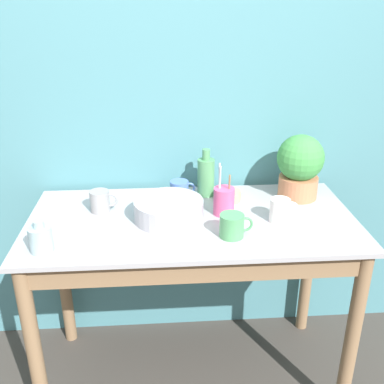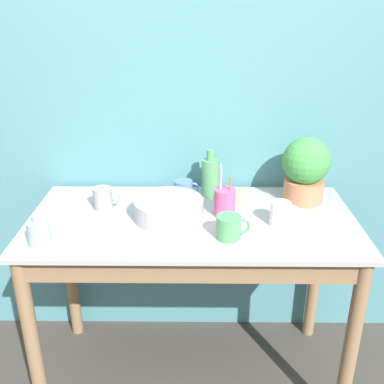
# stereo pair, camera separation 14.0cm
# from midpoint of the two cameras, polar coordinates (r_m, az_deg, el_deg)

# --- Properties ---
(wall_back) EXTENTS (6.00, 0.05, 2.40)m
(wall_back) POSITION_cam_midpoint_polar(r_m,az_deg,el_deg) (2.15, 1.99, 9.74)
(wall_back) COLOR teal
(wall_back) RESTS_ON ground_plane
(counter_table) EXTENTS (1.38, 0.68, 0.85)m
(counter_table) POSITION_cam_midpoint_polar(r_m,az_deg,el_deg) (1.96, 2.06, -8.09)
(counter_table) COLOR #846647
(counter_table) RESTS_ON ground_plane
(potted_plant) EXTENTS (0.21, 0.21, 0.30)m
(potted_plant) POSITION_cam_midpoint_polar(r_m,az_deg,el_deg) (2.08, 16.11, 2.85)
(potted_plant) COLOR #B7704C
(potted_plant) RESTS_ON counter_table
(bowl_wash_large) EXTENTS (0.29, 0.29, 0.09)m
(bowl_wash_large) POSITION_cam_midpoint_polar(r_m,az_deg,el_deg) (1.88, -0.83, -2.21)
(bowl_wash_large) COLOR #A8A8B2
(bowl_wash_large) RESTS_ON counter_table
(bottle_tall) EXTENTS (0.08, 0.08, 0.22)m
(bottle_tall) POSITION_cam_midpoint_polar(r_m,az_deg,el_deg) (2.08, 4.25, 1.92)
(bottle_tall) COLOR #4C8C59
(bottle_tall) RESTS_ON counter_table
(bottle_short) EXTENTS (0.08, 0.08, 0.12)m
(bottle_short) POSITION_cam_midpoint_polar(r_m,az_deg,el_deg) (1.75, -16.70, -4.98)
(bottle_short) COLOR #93B2BC
(bottle_short) RESTS_ON counter_table
(mug_grey) EXTENTS (0.12, 0.08, 0.09)m
(mug_grey) POSITION_cam_midpoint_polar(r_m,az_deg,el_deg) (1.99, -9.24, -0.79)
(mug_grey) COLOR gray
(mug_grey) RESTS_ON counter_table
(mug_blue) EXTENTS (0.12, 0.09, 0.08)m
(mug_blue) POSITION_cam_midpoint_polar(r_m,az_deg,el_deg) (2.08, 0.87, 0.39)
(mug_blue) COLOR #4C70B7
(mug_blue) RESTS_ON counter_table
(mug_green) EXTENTS (0.13, 0.09, 0.09)m
(mug_green) POSITION_cam_midpoint_polar(r_m,az_deg,el_deg) (1.74, 7.04, -4.49)
(mug_green) COLOR #4C935B
(mug_green) RESTS_ON counter_table
(mug_white) EXTENTS (0.12, 0.08, 0.10)m
(mug_white) POSITION_cam_midpoint_polar(r_m,az_deg,el_deg) (1.87, 13.32, -2.71)
(mug_white) COLOR white
(mug_white) RESTS_ON counter_table
(bowl_small_tan) EXTENTS (0.12, 0.12, 0.05)m
(bowl_small_tan) POSITION_cam_midpoint_polar(r_m,az_deg,el_deg) (2.05, 6.97, -0.63)
(bowl_small_tan) COLOR tan
(bowl_small_tan) RESTS_ON counter_table
(utensil_cup) EXTENTS (0.09, 0.09, 0.23)m
(utensil_cup) POSITION_cam_midpoint_polar(r_m,az_deg,el_deg) (1.91, 6.27, -1.29)
(utensil_cup) COLOR #CC4C7F
(utensil_cup) RESTS_ON counter_table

